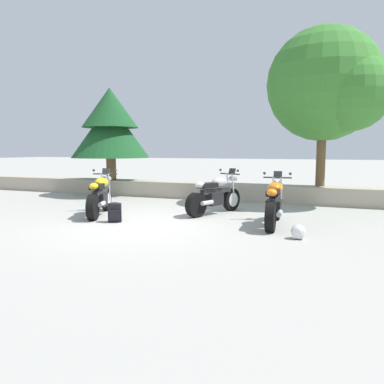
# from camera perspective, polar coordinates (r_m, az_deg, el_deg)

# --- Properties ---
(ground_plane) EXTENTS (120.00, 120.00, 0.00)m
(ground_plane) POSITION_cam_1_polar(r_m,az_deg,el_deg) (8.54, -7.84, -4.97)
(ground_plane) COLOR #A3A099
(stone_wall) EXTENTS (36.00, 0.80, 0.55)m
(stone_wall) POSITION_cam_1_polar(r_m,az_deg,el_deg) (12.86, 2.61, 0.18)
(stone_wall) COLOR #A89E89
(stone_wall) RESTS_ON ground
(motorcycle_yellow_near_left) EXTENTS (1.00, 1.98, 1.18)m
(motorcycle_yellow_near_left) POSITION_cam_1_polar(r_m,az_deg,el_deg) (9.94, -13.87, -0.65)
(motorcycle_yellow_near_left) COLOR black
(motorcycle_yellow_near_left) RESTS_ON ground
(motorcycle_silver_centre) EXTENTS (1.03, 1.97, 1.18)m
(motorcycle_silver_centre) POSITION_cam_1_polar(r_m,az_deg,el_deg) (9.85, 3.59, -0.53)
(motorcycle_silver_centre) COLOR black
(motorcycle_silver_centre) RESTS_ON ground
(motorcycle_orange_far_right) EXTENTS (0.67, 2.07, 1.18)m
(motorcycle_orange_far_right) POSITION_cam_1_polar(r_m,az_deg,el_deg) (8.54, 12.50, -1.77)
(motorcycle_orange_far_right) COLOR black
(motorcycle_orange_far_right) RESTS_ON ground
(rider_backpack) EXTENTS (0.35, 0.33, 0.47)m
(rider_backpack) POSITION_cam_1_polar(r_m,az_deg,el_deg) (8.90, -11.75, -2.99)
(rider_backpack) COLOR black
(rider_backpack) RESTS_ON ground
(rider_helmet) EXTENTS (0.28, 0.28, 0.28)m
(rider_helmet) POSITION_cam_1_polar(r_m,az_deg,el_deg) (7.40, 15.96, -5.88)
(rider_helmet) COLOR silver
(rider_helmet) RESTS_ON ground
(pine_tree_far_left) EXTENTS (2.87, 2.87, 3.40)m
(pine_tree_far_left) POSITION_cam_1_polar(r_m,az_deg,el_deg) (14.28, -12.43, 10.06)
(pine_tree_far_left) COLOR brown
(pine_tree_far_left) RESTS_ON stone_wall
(leafy_tree_mid_left) EXTENTS (3.61, 3.43, 4.83)m
(leafy_tree_mid_left) POSITION_cam_1_polar(r_m,az_deg,el_deg) (12.35, 20.29, 14.95)
(leafy_tree_mid_left) COLOR brown
(leafy_tree_mid_left) RESTS_ON stone_wall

